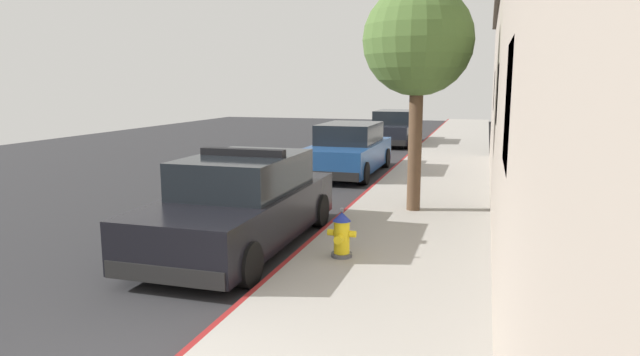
# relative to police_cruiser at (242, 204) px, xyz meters

# --- Properties ---
(ground_plane) EXTENTS (27.86, 60.00, 0.20)m
(ground_plane) POSITION_rel_police_cruiser_xyz_m (-3.39, 4.87, -0.84)
(ground_plane) COLOR #2B2B2D
(sidewalk_pavement) EXTENTS (2.88, 60.00, 0.14)m
(sidewalk_pavement) POSITION_rel_police_cruiser_xyz_m (2.61, 4.87, -0.67)
(sidewalk_pavement) COLOR #9E9991
(sidewalk_pavement) RESTS_ON ground
(curb_painted_edge) EXTENTS (0.08, 60.00, 0.14)m
(curb_painted_edge) POSITION_rel_police_cruiser_xyz_m (1.13, 4.87, -0.67)
(curb_painted_edge) COLOR maroon
(curb_painted_edge) RESTS_ON ground
(police_cruiser) EXTENTS (1.94, 4.84, 1.68)m
(police_cruiser) POSITION_rel_police_cruiser_xyz_m (0.00, 0.00, 0.00)
(police_cruiser) COLOR black
(police_cruiser) RESTS_ON ground
(parked_car_silver_ahead) EXTENTS (1.94, 4.84, 1.56)m
(parked_car_silver_ahead) POSITION_rel_police_cruiser_xyz_m (-0.14, 8.09, -0.00)
(parked_car_silver_ahead) COLOR navy
(parked_car_silver_ahead) RESTS_ON ground
(parked_car_dark_far) EXTENTS (1.94, 4.84, 1.56)m
(parked_car_dark_far) POSITION_rel_police_cruiser_xyz_m (-0.17, 17.03, -0.00)
(parked_car_dark_far) COLOR black
(parked_car_dark_far) RESTS_ON ground
(fire_hydrant) EXTENTS (0.44, 0.40, 0.76)m
(fire_hydrant) POSITION_rel_police_cruiser_xyz_m (1.86, -0.49, -0.25)
(fire_hydrant) COLOR #4C4C51
(fire_hydrant) RESTS_ON sidewalk_pavement
(street_tree) EXTENTS (2.22, 2.22, 4.58)m
(street_tree) POSITION_rel_police_cruiser_xyz_m (2.50, 3.06, 2.83)
(street_tree) COLOR brown
(street_tree) RESTS_ON sidewalk_pavement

